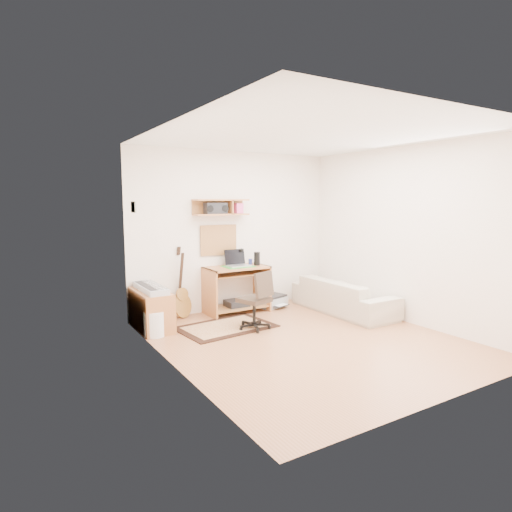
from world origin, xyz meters
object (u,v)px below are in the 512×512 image
task_chair (254,300)px  sofa (343,290)px  printer (270,301)px  desk (237,289)px  cabinet (151,310)px

task_chair → sofa: task_chair is taller
printer → sofa: size_ratio=0.27×
desk → task_chair: bearing=-103.6°
task_chair → cabinet: (-1.24, 0.76, -0.15)m
printer → sofa: (0.82, -0.92, 0.28)m
cabinet → desk: bearing=6.8°
desk → sofa: desk is taller
cabinet → sofa: 3.05m
task_chair → cabinet: bearing=130.4°
cabinet → printer: cabinet is taller
sofa → task_chair: bearing=91.5°
task_chair → sofa: bearing=-16.7°
desk → task_chair: size_ratio=1.19×
task_chair → printer: bearing=28.9°
desk → task_chair: 0.96m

